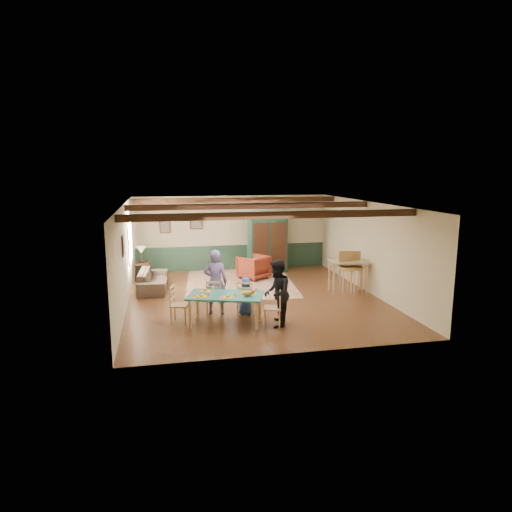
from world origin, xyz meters
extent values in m
plane|color=#4B2815|center=(0.00, 0.00, 0.00)|extent=(8.00, 8.00, 0.00)
cube|color=beige|center=(0.00, 4.00, 1.35)|extent=(7.00, 0.02, 2.70)
cube|color=beige|center=(-3.50, 0.00, 1.35)|extent=(0.02, 8.00, 2.70)
cube|color=beige|center=(3.50, 0.00, 1.35)|extent=(0.02, 8.00, 2.70)
cube|color=beige|center=(0.00, 0.00, 2.70)|extent=(7.00, 8.00, 0.02)
cube|color=#1B3324|center=(0.00, 3.98, 0.45)|extent=(6.95, 0.03, 0.90)
cube|color=black|center=(0.00, -2.30, 2.61)|extent=(6.95, 0.16, 0.16)
cube|color=black|center=(0.00, 0.40, 2.61)|extent=(6.95, 0.16, 0.16)
cube|color=black|center=(0.00, 3.00, 2.61)|extent=(6.95, 0.16, 0.16)
imported|color=slate|center=(-1.24, -1.14, 0.83)|extent=(0.70, 0.56, 1.67)
imported|color=black|center=(0.05, -2.36, 0.80)|extent=(0.81, 0.92, 1.59)
imported|color=navy|center=(-0.50, -1.37, 0.49)|extent=(0.55, 0.44, 0.97)
cube|color=beige|center=(-0.10, 1.85, 0.01)|extent=(3.76, 4.33, 0.01)
cube|color=#133022|center=(1.14, 3.23, 1.05)|extent=(1.54, 0.75, 2.10)
imported|color=#551811|center=(0.46, 2.36, 0.40)|extent=(1.21, 1.22, 0.80)
imported|color=#3E3027|center=(-2.83, 1.64, 0.30)|extent=(0.93, 2.10, 0.60)
camera|label=1|loc=(-2.52, -12.29, 3.63)|focal=32.00mm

